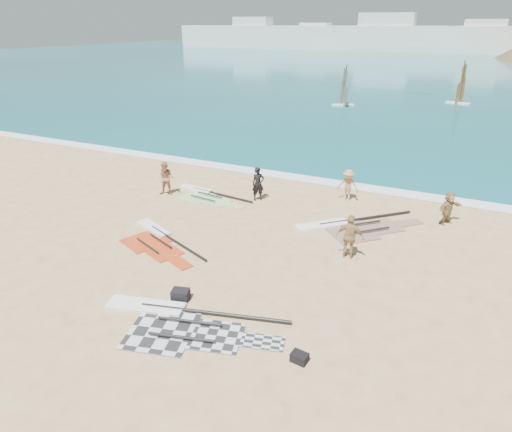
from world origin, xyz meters
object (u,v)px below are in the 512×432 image
at_px(rig_green, 205,195).
at_px(gear_bag_near, 181,295).
at_px(beachgoer_right, 448,208).
at_px(beachgoer_back, 350,237).
at_px(rig_red, 157,239).
at_px(beachgoer_left, 166,179).
at_px(beachgoer_mid, 348,185).
at_px(rig_orange, 351,226).
at_px(gear_bag_far, 299,357).
at_px(person_wetsuit, 258,184).
at_px(rig_grey, 176,320).

bearing_deg(rig_green, gear_bag_near, -56.77).
bearing_deg(beachgoer_right, beachgoer_back, -178.20).
distance_m(gear_bag_near, beachgoer_right, 13.38).
xyz_separation_m(rig_green, rig_red, (0.89, -5.53, 0.00)).
relative_size(gear_bag_near, beachgoer_left, 0.31).
relative_size(beachgoer_back, beachgoer_right, 1.16).
bearing_deg(beachgoer_left, beachgoer_mid, 2.99).
xyz_separation_m(rig_orange, gear_bag_near, (-3.99, -8.29, 0.14)).
relative_size(rig_orange, gear_bag_far, 11.72).
xyz_separation_m(beachgoer_left, beachgoer_right, (14.46, 2.59, -0.13)).
height_order(gear_bag_near, person_wetsuit, person_wetsuit).
xyz_separation_m(gear_bag_far, person_wetsuit, (-6.25, 10.63, 0.78)).
xyz_separation_m(rig_grey, beachgoer_left, (-6.98, 9.19, 0.90)).
height_order(rig_orange, gear_bag_near, gear_bag_near).
relative_size(gear_bag_near, beachgoer_back, 0.31).
distance_m(rig_orange, beachgoer_right, 4.76).
height_order(beachgoer_left, beachgoer_mid, beachgoer_left).
bearing_deg(beachgoer_left, gear_bag_near, -68.83).
bearing_deg(beachgoer_back, person_wetsuit, -37.98).
xyz_separation_m(rig_green, rig_orange, (8.42, -0.55, 0.00)).
relative_size(rig_green, beachgoer_back, 2.60).
bearing_deg(person_wetsuit, beachgoer_back, -74.87).
relative_size(beachgoer_mid, beachgoer_right, 1.07).
bearing_deg(rig_green, person_wetsuit, 19.70).
relative_size(rig_red, gear_bag_far, 10.46).
xyz_separation_m(person_wetsuit, beachgoer_back, (6.03, -4.13, 0.03)).
xyz_separation_m(rig_orange, gear_bag_far, (0.81, -9.38, 0.09)).
distance_m(rig_orange, beachgoer_left, 10.45).
bearing_deg(rig_orange, gear_bag_far, -128.14).
height_order(beachgoer_left, beachgoer_back, same).
height_order(gear_bag_near, beachgoer_mid, beachgoer_mid).
xyz_separation_m(rig_red, gear_bag_near, (3.54, -3.31, 0.14)).
xyz_separation_m(beachgoer_left, beachgoer_mid, (9.38, 3.46, -0.07)).
bearing_deg(rig_red, beachgoer_back, 36.71).
bearing_deg(beachgoer_back, beachgoer_left, -17.23).
bearing_deg(rig_red, person_wetsuit, 93.62).
distance_m(beachgoer_mid, beachgoer_back, 6.35).
relative_size(beachgoer_left, beachgoer_right, 1.16).
xyz_separation_m(rig_red, beachgoer_right, (11.58, 7.36, 0.77)).
distance_m(rig_grey, gear_bag_far, 4.24).
distance_m(rig_green, beachgoer_back, 9.69).
bearing_deg(person_wetsuit, beachgoer_left, 155.84).
xyz_separation_m(rig_orange, beachgoer_back, (0.59, -2.88, 0.90)).
bearing_deg(gear_bag_near, rig_orange, 64.29).
height_order(rig_grey, beachgoer_back, beachgoer_back).
bearing_deg(rig_red, rig_orange, 55.71).
distance_m(gear_bag_near, beachgoer_back, 7.13).
distance_m(beachgoer_left, beachgoer_back, 11.32).
xyz_separation_m(rig_green, gear_bag_near, (4.43, -8.84, 0.14)).
distance_m(rig_grey, rig_green, 11.13).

